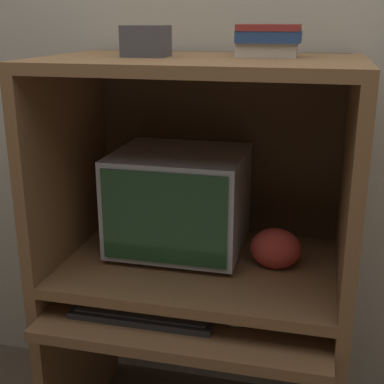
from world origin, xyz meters
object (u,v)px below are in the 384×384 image
object	(u,v)px
keyboard	(144,311)
book_stack	(268,40)
mouse	(235,321)
snack_bag	(276,248)
storage_box	(146,41)
crt_monitor	(180,200)

from	to	relation	value
keyboard	book_stack	size ratio (longest dim) A/B	2.38
mouse	snack_bag	bearing A→B (deg)	66.90
snack_bag	book_stack	distance (m)	0.68
snack_bag	storage_box	world-z (taller)	storage_box
snack_bag	storage_box	distance (m)	0.80
snack_bag	keyboard	bearing A→B (deg)	-149.26
mouse	snack_bag	xyz separation A→B (m)	(0.10, 0.23, 0.16)
book_stack	storage_box	bearing A→B (deg)	-166.60
mouse	snack_bag	world-z (taller)	snack_bag
crt_monitor	snack_bag	bearing A→B (deg)	-11.32
book_stack	storage_box	world-z (taller)	book_stack
snack_bag	book_stack	size ratio (longest dim) A/B	0.87
crt_monitor	mouse	size ratio (longest dim) A/B	6.42
keyboard	mouse	bearing A→B (deg)	1.46
book_stack	storage_box	distance (m)	0.38
keyboard	crt_monitor	bearing A→B (deg)	82.81
mouse	storage_box	bearing A→B (deg)	149.22
mouse	crt_monitor	bearing A→B (deg)	130.97
crt_monitor	keyboard	world-z (taller)	crt_monitor
mouse	snack_bag	distance (m)	0.29
mouse	storage_box	xyz separation A→B (m)	(-0.34, 0.20, 0.83)
keyboard	storage_box	size ratio (longest dim) A/B	3.44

